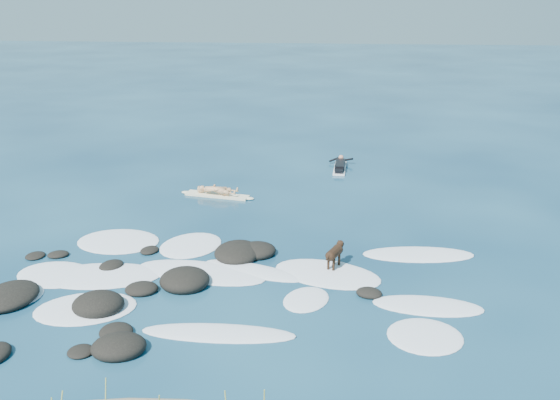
# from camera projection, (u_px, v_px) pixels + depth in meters

# --- Properties ---
(ground) EXTENTS (160.00, 160.00, 0.00)m
(ground) POSITION_uv_depth(u_px,v_px,m) (237.00, 272.00, 18.17)
(ground) COLOR #0A2642
(ground) RESTS_ON ground
(reef_rocks) EXTENTS (10.87, 7.50, 0.60)m
(reef_rocks) POSITION_uv_depth(u_px,v_px,m) (147.00, 286.00, 17.08)
(reef_rocks) COLOR black
(reef_rocks) RESTS_ON ground
(breaking_foam) EXTENTS (13.84, 7.13, 0.12)m
(breaking_foam) POSITION_uv_depth(u_px,v_px,m) (215.00, 277.00, 17.82)
(breaking_foam) COLOR white
(breaking_foam) RESTS_ON ground
(standing_surfer_rig) EXTENTS (3.09, 1.01, 1.76)m
(standing_surfer_rig) POSITION_uv_depth(u_px,v_px,m) (217.00, 180.00, 24.56)
(standing_surfer_rig) COLOR #F5EDC4
(standing_surfer_rig) RESTS_ON ground
(paddling_surfer_rig) EXTENTS (1.16, 2.58, 0.45)m
(paddling_surfer_rig) POSITION_uv_depth(u_px,v_px,m) (340.00, 166.00, 28.50)
(paddling_surfer_rig) COLOR white
(paddling_surfer_rig) RESTS_ON ground
(dog) EXTENTS (0.61, 1.17, 0.78)m
(dog) POSITION_uv_depth(u_px,v_px,m) (335.00, 252.00, 18.25)
(dog) COLOR black
(dog) RESTS_ON ground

